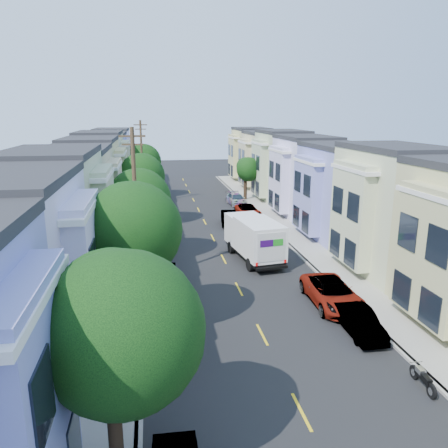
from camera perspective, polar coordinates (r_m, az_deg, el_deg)
name	(u,v)px	position (r m, az deg, el deg)	size (l,w,h in m)	color
ground	(239,289)	(28.28, 1.96, -8.52)	(160.00, 160.00, 0.00)	black
road_slab	(208,229)	(42.32, -2.04, -0.70)	(12.00, 70.00, 0.02)	black
curb_left	(145,231)	(41.98, -10.26, -0.96)	(0.30, 70.00, 0.15)	gray
curb_right	(269,226)	(43.46, 5.89, -0.28)	(0.30, 70.00, 0.15)	gray
sidewalk_left	(131,232)	(42.03, -12.03, -1.03)	(2.60, 70.00, 0.15)	gray
sidewalk_right	(282,226)	(43.82, 7.53, -0.21)	(2.60, 70.00, 0.15)	gray
centerline	(208,229)	(42.32, -2.04, -0.72)	(0.12, 70.00, 0.01)	gold
townhouse_row_left	(90,235)	(42.41, -17.16, -1.33)	(5.00, 70.00, 8.50)	#888CD3
townhouse_row_right	(318,225)	(45.07, 12.15, -0.10)	(5.00, 70.00, 8.50)	#888CD3
tree_a	(119,333)	(12.91, -13.53, -13.64)	(4.70, 4.70, 7.38)	black
tree_b	(131,231)	(21.17, -12.05, -0.89)	(4.70, 4.70, 7.91)	black
tree_c	(138,200)	(32.73, -11.19, 3.05)	(4.70, 4.70, 7.10)	black
tree_d	(140,177)	(43.34, -10.85, 6.08)	(4.54, 4.54, 7.24)	black
tree_e	(143,162)	(58.15, -10.57, 8.01)	(4.58, 4.58, 7.13)	black
tree_far_r	(248,170)	(56.07, 3.12, 7.09)	(3.10, 3.10, 5.54)	black
utility_pole_near	(136,208)	(28.16, -11.45, 2.11)	(1.60, 0.26, 10.00)	#42301E
utility_pole_far	(142,163)	(53.86, -10.65, 7.87)	(1.60, 0.26, 10.00)	#42301E
fedex_truck	(254,237)	(33.25, 3.95, -1.70)	(2.61, 6.77, 3.25)	silver
lead_sedan	(229,218)	(43.87, 0.62, 0.77)	(1.46, 4.14, 1.38)	black
parked_left_b	(166,349)	(20.64, -7.57, -15.88)	(1.50, 3.91, 1.27)	black
parked_left_c	(161,280)	(28.01, -8.21, -7.21)	(1.61, 4.57, 1.52)	silver
parked_left_d	(158,237)	(37.40, -8.60, -1.74)	(1.54, 4.35, 1.45)	#391506
parked_right_a	(359,322)	(23.77, 17.23, -12.10)	(1.39, 3.93, 1.31)	slate
parked_right_b	(332,293)	(26.55, 13.94, -8.77)	(2.49, 5.40, 1.50)	white
parked_right_c	(248,211)	(47.25, 3.15, 1.70)	(2.20, 4.78, 1.33)	black
parked_right_d	(236,199)	(53.52, 1.62, 3.22)	(1.88, 4.48, 1.34)	#0F093B
motorcycle	(422,379)	(20.63, 24.49, -17.92)	(0.26, 1.92, 0.76)	black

